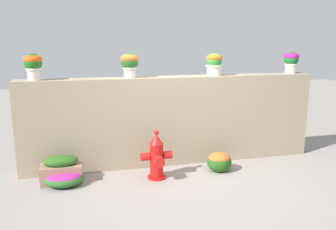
# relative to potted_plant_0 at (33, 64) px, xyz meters

# --- Properties ---
(ground_plane) EXTENTS (24.00, 24.00, 0.00)m
(ground_plane) POSITION_rel_potted_plant_0_xyz_m (2.28, -0.89, -1.83)
(ground_plane) COLOR gray
(stone_wall) EXTENTS (5.26, 0.39, 1.57)m
(stone_wall) POSITION_rel_potted_plant_0_xyz_m (2.28, 0.03, -1.04)
(stone_wall) COLOR gray
(stone_wall) RESTS_ON ground
(potted_plant_0) EXTENTS (0.29, 0.29, 0.42)m
(potted_plant_0) POSITION_rel_potted_plant_0_xyz_m (0.00, 0.00, 0.00)
(potted_plant_0) COLOR silver
(potted_plant_0) RESTS_ON stone_wall
(potted_plant_1) EXTENTS (0.31, 0.31, 0.42)m
(potted_plant_1) POSITION_rel_potted_plant_0_xyz_m (1.52, 0.01, -0.00)
(potted_plant_1) COLOR beige
(potted_plant_1) RESTS_ON stone_wall
(potted_plant_2) EXTENTS (0.29, 0.29, 0.40)m
(potted_plant_2) POSITION_rel_potted_plant_0_xyz_m (3.03, 0.01, -0.03)
(potted_plant_2) COLOR beige
(potted_plant_2) RESTS_ON stone_wall
(potted_plant_3) EXTENTS (0.28, 0.28, 0.41)m
(potted_plant_3) POSITION_rel_potted_plant_0_xyz_m (4.61, 0.04, -0.01)
(potted_plant_3) COLOR beige
(potted_plant_3) RESTS_ON stone_wall
(fire_hydrant) EXTENTS (0.52, 0.42, 0.79)m
(fire_hydrant) POSITION_rel_potted_plant_0_xyz_m (1.83, -0.67, -1.47)
(fire_hydrant) COLOR red
(fire_hydrant) RESTS_ON ground
(flower_bush_left) EXTENTS (0.62, 0.56, 0.22)m
(flower_bush_left) POSITION_rel_potted_plant_0_xyz_m (0.38, -0.56, -1.71)
(flower_bush_left) COLOR #2B6227
(flower_bush_left) RESTS_ON ground
(flower_bush_right) EXTENTS (0.42, 0.38, 0.34)m
(flower_bush_right) POSITION_rel_potted_plant_0_xyz_m (2.93, -0.61, -1.65)
(flower_bush_right) COLOR #255519
(flower_bush_right) RESTS_ON ground
(planter_box) EXTENTS (0.63, 0.35, 0.44)m
(planter_box) POSITION_rel_potted_plant_0_xyz_m (0.34, -0.46, -1.62)
(planter_box) COLOR #9E715C
(planter_box) RESTS_ON ground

